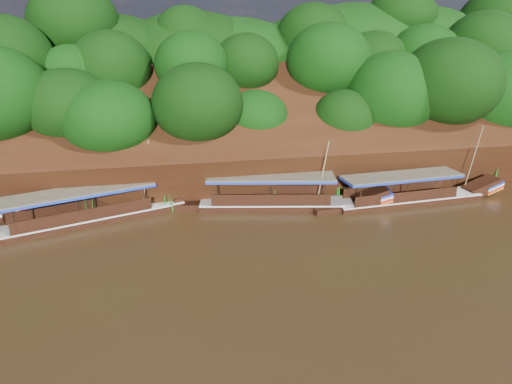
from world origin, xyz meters
The scene contains 6 objects.
ground centered at (0.00, 0.00, 0.00)m, with size 160.00×160.00×0.00m, color black.
riverbank centered at (-0.01, 22.73, 1.89)m, with size 120.00×30.06×19.40m.
boat_0 centered at (11.42, 7.22, 0.50)m, with size 13.78×2.96×6.25m.
boat_1 centered at (1.77, 8.06, 0.54)m, with size 14.02×4.62×5.63m.
boat_2 centered at (-11.35, 8.48, 0.53)m, with size 14.60×6.74×5.44m.
reeds centered at (-2.81, 9.56, 0.90)m, with size 49.59×2.48×2.20m.
Camera 1 is at (-7.63, -24.99, 13.04)m, focal length 35.00 mm.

